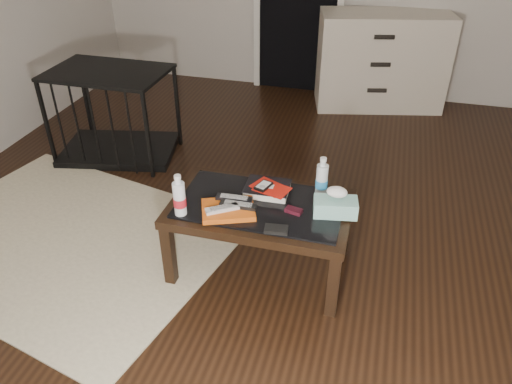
% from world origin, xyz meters
% --- Properties ---
extents(ground, '(5.00, 5.00, 0.00)m').
position_xyz_m(ground, '(0.00, 0.00, 0.00)').
color(ground, black).
rests_on(ground, ground).
extents(coffee_table, '(1.00, 0.60, 0.46)m').
position_xyz_m(coffee_table, '(-0.02, -0.43, 0.40)').
color(coffee_table, black).
rests_on(coffee_table, ground).
extents(rug, '(2.28, 1.91, 0.01)m').
position_xyz_m(rug, '(-1.30, -0.52, 0.01)').
color(rug, beige).
rests_on(rug, ground).
extents(dresser, '(1.28, 0.76, 0.90)m').
position_xyz_m(dresser, '(0.48, 2.23, 0.45)').
color(dresser, beige).
rests_on(dresser, ground).
extents(pet_crate, '(1.01, 0.78, 0.71)m').
position_xyz_m(pet_crate, '(-1.52, 0.63, 0.23)').
color(pet_crate, black).
rests_on(pet_crate, ground).
extents(magazines, '(0.34, 0.30, 0.03)m').
position_xyz_m(magazines, '(-0.17, -0.56, 0.48)').
color(magazines, '#C55112').
rests_on(magazines, coffee_table).
extents(remote_silver, '(0.19, 0.15, 0.02)m').
position_xyz_m(remote_silver, '(-0.19, -0.59, 0.50)').
color(remote_silver, silver).
rests_on(remote_silver, magazines).
extents(remote_black_front, '(0.20, 0.05, 0.02)m').
position_xyz_m(remote_black_front, '(-0.12, -0.54, 0.50)').
color(remote_black_front, black).
rests_on(remote_black_front, magazines).
extents(remote_black_back, '(0.20, 0.06, 0.02)m').
position_xyz_m(remote_black_back, '(-0.16, -0.48, 0.50)').
color(remote_black_back, black).
rests_on(remote_black_back, magazines).
extents(textbook, '(0.26, 0.21, 0.05)m').
position_xyz_m(textbook, '(-0.02, -0.32, 0.48)').
color(textbook, black).
rests_on(textbook, coffee_table).
extents(dvd_mailers, '(0.23, 0.20, 0.01)m').
position_xyz_m(dvd_mailers, '(-0.00, -0.33, 0.51)').
color(dvd_mailers, '#B4150C').
rests_on(dvd_mailers, textbook).
extents(ipod, '(0.09, 0.12, 0.02)m').
position_xyz_m(ipod, '(-0.03, -0.35, 0.52)').
color(ipod, black).
rests_on(ipod, dvd_mailers).
extents(flip_phone, '(0.10, 0.07, 0.02)m').
position_xyz_m(flip_phone, '(0.17, -0.47, 0.47)').
color(flip_phone, black).
rests_on(flip_phone, coffee_table).
extents(wallet, '(0.13, 0.08, 0.02)m').
position_xyz_m(wallet, '(0.12, -0.65, 0.47)').
color(wallet, black).
rests_on(wallet, coffee_table).
extents(water_bottle_left, '(0.08, 0.08, 0.24)m').
position_xyz_m(water_bottle_left, '(-0.41, -0.64, 0.58)').
color(water_bottle_left, white).
rests_on(water_bottle_left, coffee_table).
extents(water_bottle_right, '(0.08, 0.08, 0.24)m').
position_xyz_m(water_bottle_right, '(0.28, -0.26, 0.58)').
color(water_bottle_right, silver).
rests_on(water_bottle_right, coffee_table).
extents(tissue_box, '(0.25, 0.16, 0.09)m').
position_xyz_m(tissue_box, '(0.38, -0.43, 0.51)').
color(tissue_box, teal).
rests_on(tissue_box, coffee_table).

